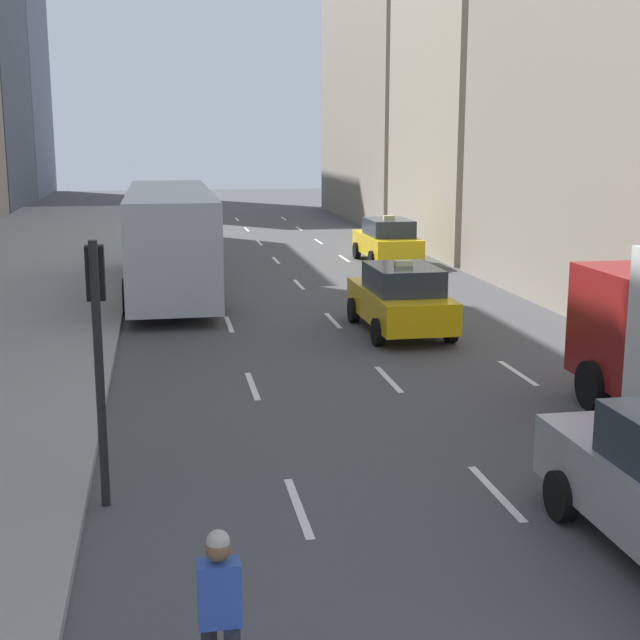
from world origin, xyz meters
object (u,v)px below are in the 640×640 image
(taxi_lead, at_px, (401,298))
(city_bus, at_px, (170,237))
(taxi_second, at_px, (387,240))
(skateboarder, at_px, (220,617))
(traffic_light_pole, at_px, (98,330))

(taxi_lead, relative_size, city_bus, 0.38)
(taxi_second, distance_m, city_bus, 10.02)
(city_bus, xyz_separation_m, skateboarder, (0.09, -21.44, -0.82))
(taxi_lead, distance_m, city_bus, 8.94)
(taxi_lead, relative_size, taxi_second, 1.00)
(taxi_second, bearing_deg, taxi_lead, -102.86)
(city_bus, xyz_separation_m, traffic_light_pole, (-1.14, -16.53, 0.62))
(city_bus, bearing_deg, traffic_light_pole, -93.94)
(taxi_lead, height_order, skateboarder, taxi_lead)
(taxi_second, xyz_separation_m, city_bus, (-8.41, -5.36, 0.91))
(taxi_lead, height_order, traffic_light_pole, traffic_light_pole)
(taxi_lead, bearing_deg, taxi_second, 77.14)
(city_bus, relative_size, traffic_light_pole, 3.22)
(skateboarder, bearing_deg, taxi_lead, 69.21)
(taxi_second, relative_size, traffic_light_pole, 1.22)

